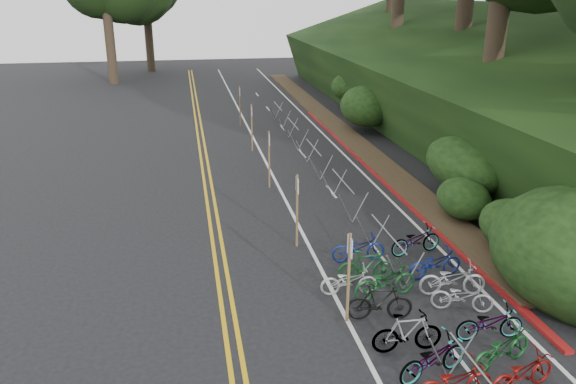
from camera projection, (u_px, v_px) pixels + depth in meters
name	position (u px, v px, depth m)	size (l,w,h in m)	color
ground	(313.00, 332.00, 13.98)	(120.00, 120.00, 0.00)	black
road_markings	(274.00, 194.00, 23.43)	(7.47, 80.00, 0.01)	gold
red_curb	(375.00, 173.00, 26.04)	(0.25, 28.00, 0.10)	maroon
embankment	(456.00, 89.00, 32.95)	(14.30, 48.14, 9.11)	black
bike_rack_front	(481.00, 384.00, 10.97)	(1.09, 2.74, 1.06)	gray
bike_racks_rest	(314.00, 153.00, 26.23)	(1.14, 23.00, 1.17)	gray
signpost_near	(349.00, 272.00, 13.99)	(0.08, 0.40, 2.47)	brown
signposts_rest	(260.00, 138.00, 26.55)	(0.08, 18.40, 2.50)	brown
bike_front	(349.00, 281.00, 15.61)	(1.61, 0.56, 0.85)	beige
bike_valet	(429.00, 300.00, 14.55)	(3.30, 8.48, 1.03)	maroon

